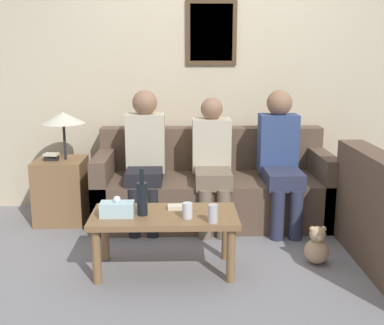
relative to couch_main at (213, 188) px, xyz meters
name	(u,v)px	position (x,y,z in m)	size (l,w,h in m)	color
ground_plane	(216,238)	(0.00, -0.49, -0.29)	(16.00, 16.00, 0.00)	gray
wall_back	(211,75)	(0.00, 0.44, 1.01)	(9.00, 0.08, 2.60)	beige
couch_main	(213,188)	(0.00, 0.00, 0.00)	(2.10, 0.83, 0.82)	brown
coffee_table	(164,223)	(-0.41, -1.09, 0.07)	(1.02, 0.49, 0.43)	olive
side_table_with_lamp	(62,182)	(-1.38, -0.03, 0.08)	(0.47, 0.44, 1.01)	olive
wine_bottle	(142,198)	(-0.56, -1.11, 0.26)	(0.07, 0.07, 0.33)	black
drinking_glass	(187,211)	(-0.25, -1.18, 0.19)	(0.07, 0.07, 0.11)	silver
book_stack	(177,207)	(-0.33, -0.98, 0.15)	(0.13, 0.09, 0.03)	beige
soda_can	(213,214)	(-0.08, -1.27, 0.19)	(0.07, 0.07, 0.12)	#BCBCC1
tissue_box	(117,209)	(-0.73, -1.13, 0.19)	(0.23, 0.12, 0.15)	silver
person_left	(145,154)	(-0.61, -0.13, 0.36)	(0.34, 0.57, 1.20)	black
person_middle	(212,159)	(-0.02, -0.16, 0.32)	(0.34, 0.62, 1.13)	#756651
person_right	(280,154)	(0.58, -0.17, 0.36)	(0.34, 0.65, 1.20)	#2D334C
teddy_bear	(317,247)	(0.70, -0.99, -0.17)	(0.18, 0.18, 0.29)	tan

